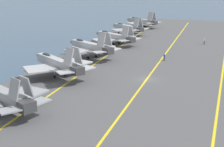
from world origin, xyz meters
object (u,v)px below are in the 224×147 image
object	(u,v)px
parked_jet_fourth	(57,63)
parked_jet_eighth	(142,21)
parked_jet_third	(3,95)
parked_jet_seventh	(128,28)
parked_jet_sixth	(114,37)
crew_white_vest	(204,41)
parked_jet_fifth	(90,46)
crew_blue_vest	(164,57)

from	to	relation	value
parked_jet_fourth	parked_jet_eighth	distance (m)	71.09
parked_jet_third	parked_jet_seventh	distance (m)	71.52
parked_jet_sixth	crew_white_vest	world-z (taller)	parked_jet_sixth
parked_jet_fifth	crew_blue_vest	bearing A→B (deg)	-82.75
parked_jet_third	parked_jet_fifth	xyz separation A→B (m)	(35.66, -0.05, 0.42)
parked_jet_fourth	parked_jet_sixth	world-z (taller)	parked_jet_fourth
parked_jet_fifth	parked_jet_fourth	bearing A→B (deg)	178.74
crew_white_vest	parked_jet_seventh	bearing A→B (deg)	68.21
parked_jet_eighth	crew_white_vest	size ratio (longest dim) A/B	8.41
parked_jet_seventh	crew_white_vest	world-z (taller)	parked_jet_seventh
parked_jet_fifth	crew_white_vest	world-z (taller)	parked_jet_fifth
parked_jet_fourth	crew_blue_vest	bearing A→B (deg)	-43.31
parked_jet_third	parked_jet_sixth	world-z (taller)	parked_jet_third
parked_jet_third	parked_jet_eighth	bearing A→B (deg)	-0.53
parked_jet_third	crew_blue_vest	size ratio (longest dim) A/B	9.15
parked_jet_third	parked_jet_seventh	world-z (taller)	parked_jet_seventh
parked_jet_third	parked_jet_fifth	bearing A→B (deg)	-0.08
parked_jet_sixth	parked_jet_seventh	xyz separation A→B (m)	(17.88, 0.68, 0.15)
parked_jet_seventh	crew_blue_vest	xyz separation A→B (m)	(-33.59, -17.72, -1.46)
parked_jet_sixth	crew_blue_vest	size ratio (longest dim) A/B	9.61
parked_jet_fifth	parked_jet_eighth	world-z (taller)	parked_jet_fifth
parked_jet_fifth	parked_jet_sixth	xyz separation A→B (m)	(17.97, -0.72, -0.51)
parked_jet_fifth	parked_jet_sixth	size ratio (longest dim) A/B	0.98
parked_jet_third	parked_jet_fourth	xyz separation A→B (m)	(18.70, 0.32, 0.36)
parked_jet_sixth	crew_blue_vest	world-z (taller)	parked_jet_sixth
parked_jet_fifth	parked_jet_sixth	bearing A→B (deg)	-2.29
parked_jet_fourth	parked_jet_fifth	bearing A→B (deg)	-1.26
parked_jet_sixth	crew_white_vest	distance (m)	26.17
parked_jet_fifth	parked_jet_eighth	size ratio (longest dim) A/B	1.02
parked_jet_fourth	crew_blue_vest	world-z (taller)	parked_jet_fourth
parked_jet_fifth	crew_white_vest	distance (m)	36.32
parked_jet_fifth	parked_jet_third	bearing A→B (deg)	179.92
parked_jet_fifth	parked_jet_sixth	world-z (taller)	parked_jet_fifth
parked_jet_third	parked_jet_sixth	xyz separation A→B (m)	(53.63, -0.77, -0.09)
parked_jet_seventh	parked_jet_third	bearing A→B (deg)	179.93
parked_jet_seventh	crew_blue_vest	bearing A→B (deg)	-152.19
parked_jet_seventh	parked_jet_eighth	distance (m)	18.28
parked_jet_eighth	crew_white_vest	distance (m)	37.92
parked_jet_fourth	parked_jet_fifth	distance (m)	16.97
parked_jet_fourth	parked_jet_fifth	world-z (taller)	parked_jet_fourth
parked_jet_third	parked_jet_fourth	size ratio (longest dim) A/B	0.93
crew_white_vest	parked_jet_fifth	bearing A→B (deg)	134.85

